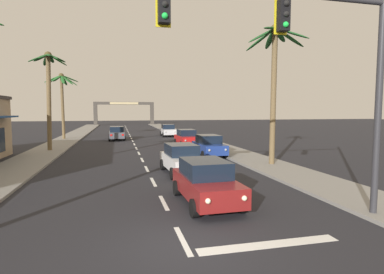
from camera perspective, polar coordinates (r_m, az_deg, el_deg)
ground_plane at (r=8.85m, az=-1.43°, el=-19.05°), size 220.00×220.00×0.00m
sidewalk_right at (r=29.69m, az=5.21°, el=-1.99°), size 3.20×110.00×0.14m
sidewalk_left at (r=28.79m, az=-25.70°, el=-2.66°), size 3.20×110.00×0.14m
lane_markings at (r=29.16m, az=-9.33°, el=-2.29°), size 4.28×89.39×0.01m
traffic_signal_mast at (r=10.13m, az=17.71°, el=15.73°), size 10.80×0.41×7.64m
sedan_lead_at_stop_bar at (r=12.11m, az=2.55°, el=-8.20°), size 2.03×4.48×1.68m
sedan_third_in_queue at (r=17.77m, az=-1.90°, el=-4.01°), size 2.10×4.51×1.68m
sedan_oncoming_far at (r=39.24m, az=-13.71°, el=0.70°), size 2.01×4.48×1.68m
sedan_parked_nearest_kerb at (r=31.77m, az=-1.02°, el=-0.10°), size 2.00×4.47×1.68m
sedan_parked_mid_kerb at (r=24.51m, az=3.12°, el=-1.57°), size 1.96×4.46×1.68m
sedan_parked_far_kerb at (r=44.09m, az=-4.44°, el=1.26°), size 2.00×4.47×1.68m
palm_left_third at (r=29.97m, az=-24.93°, el=9.32°), size 3.15×3.45×8.70m
palm_left_farthest at (r=41.39m, az=-22.86°, el=7.80°), size 3.89×3.99×8.18m
palm_right_second at (r=20.89m, az=14.96°, el=12.77°), size 4.04×4.20×9.05m
town_gateway_arch at (r=81.08m, az=-12.38°, el=4.93°), size 15.05×0.90×5.88m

